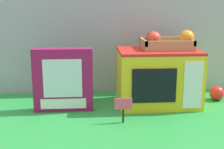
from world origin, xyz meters
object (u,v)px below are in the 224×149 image
(cookie_set_box, at_px, (63,80))
(loose_toy_apple, at_px, (217,93))
(price_sign, at_px, (123,106))
(toy_microwave, at_px, (158,77))
(food_groups_crate, at_px, (166,42))

(cookie_set_box, bearing_deg, loose_toy_apple, 6.65)
(price_sign, xyz_separation_m, loose_toy_apple, (0.48, 0.25, -0.03))
(toy_microwave, xyz_separation_m, food_groups_crate, (0.04, 0.03, 0.16))
(cookie_set_box, xyz_separation_m, loose_toy_apple, (0.73, 0.08, -0.10))
(toy_microwave, relative_size, price_sign, 3.61)
(cookie_set_box, bearing_deg, toy_microwave, 6.89)
(loose_toy_apple, bearing_deg, price_sign, -152.62)
(toy_microwave, relative_size, food_groups_crate, 1.56)
(food_groups_crate, distance_m, price_sign, 0.40)
(toy_microwave, distance_m, loose_toy_apple, 0.32)
(food_groups_crate, xyz_separation_m, cookie_set_box, (-0.47, -0.08, -0.15))
(toy_microwave, bearing_deg, loose_toy_apple, 6.31)
(food_groups_crate, bearing_deg, loose_toy_apple, 1.33)
(price_sign, bearing_deg, food_groups_crate, 47.56)
(food_groups_crate, distance_m, cookie_set_box, 0.50)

